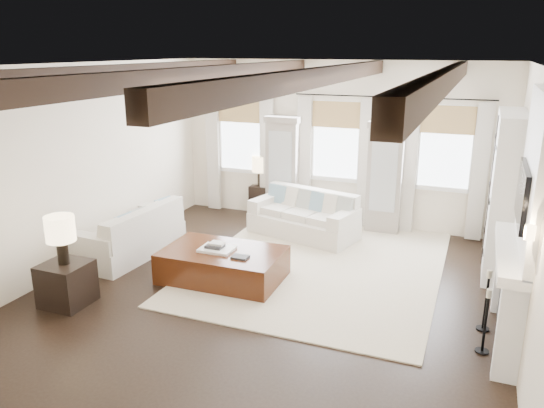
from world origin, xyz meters
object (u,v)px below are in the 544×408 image
at_px(sofa_left, 134,236).
at_px(side_table_front, 67,284).
at_px(side_table_back, 261,199).
at_px(ottoman, 223,265).
at_px(sofa_back, 305,218).

height_order(sofa_left, side_table_front, sofa_left).
bearing_deg(side_table_back, sofa_left, -109.70).
bearing_deg(sofa_left, side_table_back, 70.30).
bearing_deg(side_table_front, sofa_left, 96.97).
height_order(ottoman, side_table_front, side_table_front).
distance_m(ottoman, side_table_back, 3.43).
xyz_separation_m(sofa_left, ottoman, (1.86, -0.33, -0.11)).
bearing_deg(sofa_left, ottoman, -10.00).
bearing_deg(ottoman, side_table_front, -138.17).
bearing_deg(side_table_back, side_table_front, -99.96).
relative_size(sofa_back, side_table_back, 3.53).
bearing_deg(side_table_back, ottoman, -76.91).
bearing_deg(sofa_left, side_table_front, -83.03).
relative_size(sofa_left, side_table_front, 3.38).
relative_size(sofa_back, side_table_front, 3.59).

